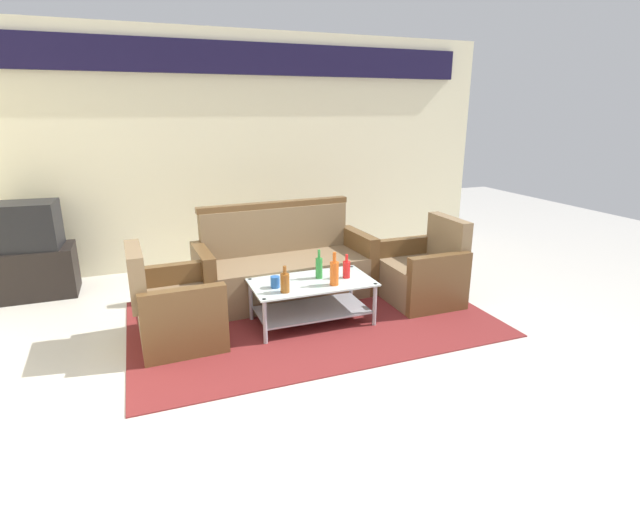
{
  "coord_description": "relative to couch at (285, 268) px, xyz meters",
  "views": [
    {
      "loc": [
        -1.31,
        -3.0,
        1.9
      ],
      "look_at": [
        0.15,
        0.84,
        0.65
      ],
      "focal_mm": 27.05,
      "sensor_mm": 36.0,
      "label": 1
    }
  ],
  "objects": [
    {
      "name": "wall_back",
      "position": [
        -0.04,
        1.48,
        1.16
      ],
      "size": [
        6.52,
        0.19,
        2.8
      ],
      "color": "beige",
      "rests_on": "ground"
    },
    {
      "name": "cup",
      "position": [
        -0.31,
        -0.75,
        0.14
      ],
      "size": [
        0.08,
        0.08,
        0.1
      ],
      "primitive_type": "cylinder",
      "color": "#2659A5",
      "rests_on": "coffee_table"
    },
    {
      "name": "bottle_brown",
      "position": [
        -0.26,
        -0.89,
        0.18
      ],
      "size": [
        0.08,
        0.08,
        0.23
      ],
      "color": "brown",
      "rests_on": "coffee_table"
    },
    {
      "name": "armchair_left",
      "position": [
        -1.16,
        -0.66,
        -0.03
      ],
      "size": [
        0.72,
        0.78,
        0.85
      ],
      "rotation": [
        0.0,
        0.0,
        -1.53
      ],
      "color": "#7F6647",
      "rests_on": "rug"
    },
    {
      "name": "coffee_table",
      "position": [
        0.04,
        -0.72,
        -0.04
      ],
      "size": [
        1.1,
        0.6,
        0.4
      ],
      "color": "silver",
      "rests_on": "rug"
    },
    {
      "name": "tv_stand",
      "position": [
        -2.45,
        0.98,
        -0.06
      ],
      "size": [
        0.8,
        0.5,
        0.52
      ],
      "primitive_type": "cube",
      "color": "black",
      "rests_on": "ground"
    },
    {
      "name": "bottle_green",
      "position": [
        0.13,
        -0.65,
        0.2
      ],
      "size": [
        0.06,
        0.06,
        0.27
      ],
      "color": "#2D8C38",
      "rests_on": "coffee_table"
    },
    {
      "name": "bottle_orange",
      "position": [
        0.2,
        -0.87,
        0.21
      ],
      "size": [
        0.08,
        0.08,
        0.3
      ],
      "color": "#D85919",
      "rests_on": "coffee_table"
    },
    {
      "name": "bottle_red",
      "position": [
        0.38,
        -0.73,
        0.18
      ],
      "size": [
        0.07,
        0.07,
        0.22
      ],
      "color": "red",
      "rests_on": "coffee_table"
    },
    {
      "name": "television",
      "position": [
        -2.45,
        0.98,
        0.44
      ],
      "size": [
        0.63,
        0.48,
        0.48
      ],
      "rotation": [
        0.0,
        0.0,
        3.08
      ],
      "color": "black",
      "rests_on": "tv_stand"
    },
    {
      "name": "couch",
      "position": [
        0.0,
        0.0,
        0.0
      ],
      "size": [
        1.83,
        0.82,
        0.96
      ],
      "rotation": [
        0.0,
        0.0,
        3.19
      ],
      "color": "#7F6647",
      "rests_on": "rug"
    },
    {
      "name": "rug",
      "position": [
        0.07,
        -0.63,
        -0.31
      ],
      "size": [
        3.27,
        2.05,
        0.01
      ],
      "primitive_type": "cube",
      "color": "maroon",
      "rests_on": "ground"
    },
    {
      "name": "armchair_right",
      "position": [
        1.29,
        -0.61,
        -0.03
      ],
      "size": [
        0.7,
        0.76,
        0.85
      ],
      "rotation": [
        0.0,
        0.0,
        1.57
      ],
      "color": "#7F6647",
      "rests_on": "rug"
    },
    {
      "name": "ground_plane",
      "position": [
        -0.04,
        -1.57,
        -0.32
      ],
      "size": [
        14.0,
        14.0,
        0.0
      ],
      "primitive_type": "plane",
      "color": "beige"
    }
  ]
}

